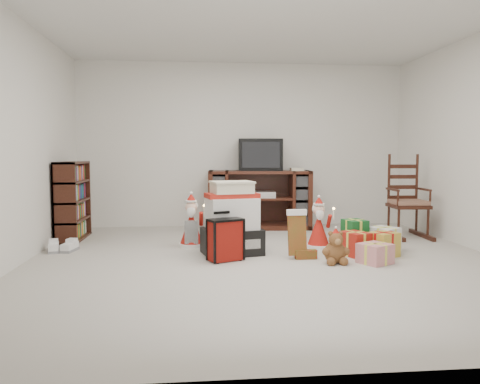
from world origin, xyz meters
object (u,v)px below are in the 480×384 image
Objects in this scene: red_suitcase at (225,240)px; gift_cluster at (367,243)px; santa_figurine at (319,228)px; crt_television at (260,155)px; teddy_bear at (335,249)px; mrs_claus_figurine at (191,226)px; gift_pile at (232,223)px; bookshelf at (73,202)px; sneaker_pair at (62,247)px; rocking_chair at (406,207)px; tv_stand at (259,199)px.

red_suitcase is 0.58× the size of gift_cluster.
crt_television is (-0.49, 1.55, 0.87)m from santa_figurine.
mrs_claus_figurine reaches higher than teddy_bear.
gift_pile is 1.17m from teddy_bear.
bookshelf is 1.66× the size of santa_figurine.
gift_pile is at bearing 150.96° from teddy_bear.
crt_television is at bearing 107.45° from santa_figurine.
santa_figurine is (1.15, 0.58, 0.01)m from red_suitcase.
santa_figurine is 1.77× the size of sneaker_pair.
bookshelf is at bearing 179.93° from rocking_chair.
santa_figurine is (1.05, 0.24, -0.11)m from gift_pile.
mrs_claus_figurine is at bearing -22.42° from bookshelf.
gift_pile reaches higher than gift_cluster.
sneaker_pair is (-2.49, -1.47, -0.39)m from tv_stand.
gift_cluster is (1.58, 0.13, -0.09)m from red_suitcase.
crt_television reaches higher than mrs_claus_figurine.
tv_stand is 4.72× the size of teddy_bear.
tv_stand is 2.99× the size of red_suitcase.
tv_stand is at bearing 14.95° from bookshelf.
teddy_bear is 0.54× the size of santa_figurine.
gift_cluster is at bearing -19.23° from mrs_claus_figurine.
tv_stand is 1.63m from santa_figurine.
gift_pile reaches higher than red_suitcase.
tv_stand is 2.53× the size of santa_figurine.
bookshelf is 1.13× the size of gift_cluster.
gift_pile reaches higher than mrs_claus_figurine.
teddy_bear is (-1.43, -1.45, -0.25)m from rocking_chair.
teddy_bear reaches higher than sneaker_pair.
tv_stand reaches higher than teddy_bear.
bookshelf is at bearing 89.85° from sneaker_pair.
gift_pile is 1.18× the size of crt_television.
gift_cluster is at bearing -61.02° from crt_television.
gift_cluster is (3.41, -0.52, 0.09)m from sneaker_pair.
rocking_chair is at bearing -21.15° from tv_stand.
gift_pile is at bearing -13.74° from sneaker_pair.
mrs_claus_figurine is at bearing -123.32° from tv_stand.
mrs_claus_figurine is at bearing 1.36° from sneaker_pair.
bookshelf is at bearing 118.24° from red_suitcase.
bookshelf reaches higher than gift_pile.
teddy_bear is 0.81m from santa_figurine.
rocking_chair reaches higher than teddy_bear.
red_suitcase is at bearing -175.24° from gift_cluster.
mrs_claus_figurine is 0.96× the size of crt_television.
rocking_chair is 2.23× the size of red_suitcase.
santa_figurine is (-1.38, -0.65, -0.16)m from rocking_chair.
mrs_claus_figurine is 1.88m from crt_television.
red_suitcase is 0.77× the size of crt_television.
santa_figurine is 0.68× the size of gift_cluster.
crt_television reaches higher than rocking_chair.
gift_pile is 2.29× the size of sneaker_pair.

